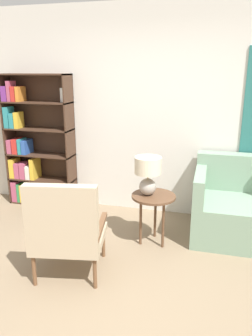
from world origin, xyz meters
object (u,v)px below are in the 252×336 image
at_px(bookshelf, 31,145).
at_px(side_table, 153,201).
at_px(armchair, 66,228).
at_px(table_lamp, 148,172).

height_order(bookshelf, side_table, bookshelf).
bearing_deg(armchair, table_lamp, 55.81).
xyz_separation_m(bookshelf, armchair, (1.25, -1.60, -0.35)).
height_order(armchair, side_table, armchair).
bearing_deg(bookshelf, side_table, -21.23).
height_order(bookshelf, armchair, bookshelf).
distance_m(bookshelf, armchair, 2.06).
height_order(armchair, table_lamp, table_lamp).
bearing_deg(side_table, bookshelf, 158.77).
relative_size(bookshelf, table_lamp, 4.31).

